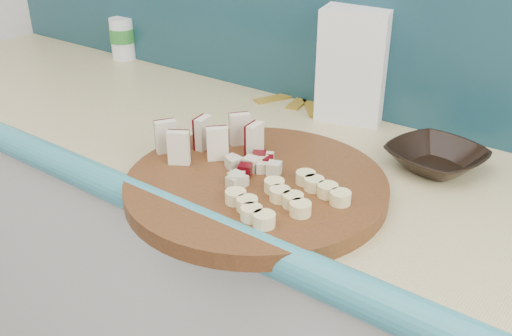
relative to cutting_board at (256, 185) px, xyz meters
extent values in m
cube|color=silver|center=(-0.23, 0.16, -0.48)|extent=(2.20, 0.60, 0.88)
cube|color=#DBC980|center=(-0.23, 0.16, -0.03)|extent=(2.20, 0.60, 0.03)
cube|color=teal|center=(-0.23, -0.14, -0.03)|extent=(2.20, 0.06, 0.03)
cylinder|color=#4C2410|center=(0.00, 0.00, 0.00)|extent=(0.60, 0.60, 0.03)
cube|color=#F9EEC7|center=(-0.20, -0.02, 0.05)|extent=(0.03, 0.04, 0.06)
cube|color=#4A050B|center=(-0.21, -0.01, 0.05)|extent=(0.02, 0.04, 0.06)
cube|color=#F9EEC7|center=(-0.16, 0.04, 0.05)|extent=(0.03, 0.04, 0.06)
cube|color=#4A050B|center=(-0.16, 0.04, 0.05)|extent=(0.02, 0.04, 0.06)
cube|color=#F9EEC7|center=(-0.11, 0.10, 0.05)|extent=(0.03, 0.04, 0.06)
cube|color=#4A050B|center=(-0.12, 0.10, 0.05)|extent=(0.02, 0.04, 0.06)
cube|color=#F9EEC7|center=(-0.15, -0.04, 0.05)|extent=(0.03, 0.04, 0.06)
cube|color=#4A050B|center=(-0.15, -0.03, 0.05)|extent=(0.02, 0.04, 0.06)
cube|color=#F9EEC7|center=(-0.10, 0.02, 0.05)|extent=(0.03, 0.04, 0.06)
cube|color=#4A050B|center=(-0.11, 0.02, 0.05)|extent=(0.02, 0.04, 0.06)
cube|color=#F9EEC7|center=(-0.06, 0.07, 0.05)|extent=(0.03, 0.04, 0.06)
cube|color=#4A050B|center=(-0.07, 0.08, 0.05)|extent=(0.02, 0.04, 0.06)
cube|color=beige|center=(-0.02, 0.01, 0.03)|extent=(0.02, 0.02, 0.02)
cube|color=beige|center=(-0.01, 0.01, 0.03)|extent=(0.02, 0.02, 0.02)
cube|color=#4A050B|center=(0.00, 0.02, 0.03)|extent=(0.02, 0.02, 0.02)
cube|color=beige|center=(-0.02, 0.02, 0.03)|extent=(0.02, 0.02, 0.02)
cube|color=beige|center=(-0.02, 0.03, 0.03)|extent=(0.02, 0.02, 0.02)
cube|color=beige|center=(-0.03, 0.04, 0.03)|extent=(0.02, 0.02, 0.02)
cube|color=beige|center=(-0.03, 0.02, 0.03)|extent=(0.02, 0.02, 0.02)
cube|color=beige|center=(-0.04, 0.03, 0.03)|extent=(0.02, 0.02, 0.02)
cube|color=#4A050B|center=(-0.05, 0.02, 0.03)|extent=(0.02, 0.02, 0.02)
cube|color=beige|center=(-0.04, 0.01, 0.03)|extent=(0.02, 0.02, 0.02)
cube|color=beige|center=(-0.05, 0.00, 0.03)|extent=(0.02, 0.02, 0.02)
cube|color=beige|center=(-0.03, 0.00, 0.03)|extent=(0.02, 0.02, 0.02)
cube|color=beige|center=(-0.03, -0.01, 0.03)|extent=(0.02, 0.02, 0.02)
cube|color=beige|center=(-0.03, -0.02, 0.03)|extent=(0.02, 0.02, 0.02)
cube|color=#4A050B|center=(-0.02, 0.00, 0.03)|extent=(0.02, 0.02, 0.02)
cube|color=beige|center=(-0.01, 0.00, 0.03)|extent=(0.02, 0.02, 0.02)
cylinder|color=#FDE69A|center=(0.03, -0.08, 0.02)|extent=(0.03, 0.03, 0.02)
cylinder|color=#FDE69A|center=(0.05, -0.10, 0.02)|extent=(0.03, 0.03, 0.02)
cylinder|color=#FDE69A|center=(0.08, -0.11, 0.02)|extent=(0.03, 0.03, 0.02)
cylinder|color=#FDE69A|center=(0.10, -0.12, 0.02)|extent=(0.03, 0.03, 0.02)
cylinder|color=#FDE69A|center=(0.05, -0.02, 0.02)|extent=(0.03, 0.03, 0.02)
cylinder|color=#FDE69A|center=(0.08, -0.03, 0.02)|extent=(0.03, 0.03, 0.02)
cylinder|color=#FDE69A|center=(0.10, -0.04, 0.02)|extent=(0.03, 0.03, 0.02)
cylinder|color=#FDE69A|center=(0.13, -0.05, 0.02)|extent=(0.03, 0.03, 0.02)
cylinder|color=#FDE69A|center=(0.08, 0.04, 0.02)|extent=(0.03, 0.03, 0.02)
cylinder|color=#FDE69A|center=(0.10, 0.03, 0.02)|extent=(0.03, 0.03, 0.02)
cylinder|color=#FDE69A|center=(0.13, 0.02, 0.02)|extent=(0.03, 0.03, 0.02)
cylinder|color=#FDE69A|center=(0.15, 0.01, 0.02)|extent=(0.03, 0.03, 0.02)
imported|color=black|center=(0.21, 0.28, 0.01)|extent=(0.21, 0.21, 0.04)
cube|color=white|center=(-0.04, 0.41, 0.11)|extent=(0.17, 0.14, 0.25)
cylinder|color=white|center=(-0.83, 0.42, 0.05)|extent=(0.07, 0.07, 0.12)
cylinder|color=#318834|center=(-0.83, 0.42, 0.06)|extent=(0.08, 0.08, 0.04)
cube|color=gold|center=(-0.24, 0.42, -0.01)|extent=(0.08, 0.14, 0.01)
cube|color=gold|center=(-0.19, 0.44, -0.01)|extent=(0.06, 0.14, 0.01)
cube|color=gold|center=(-0.15, 0.41, -0.01)|extent=(0.12, 0.13, 0.01)
camera|label=1|loc=(0.53, -0.69, 0.48)|focal=40.00mm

